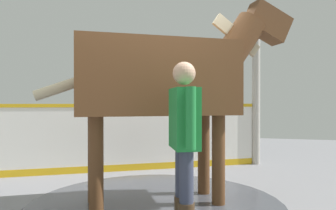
# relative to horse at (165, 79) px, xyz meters

# --- Properties ---
(ground_plane) EXTENTS (16.00, 16.00, 0.02)m
(ground_plane) POSITION_rel_horse_xyz_m (-0.22, 0.25, -1.53)
(ground_plane) COLOR gray
(wet_patch) EXTENTS (3.11, 3.11, 0.00)m
(wet_patch) POSITION_rel_horse_xyz_m (-0.06, 0.10, -1.51)
(wet_patch) COLOR #42444C
(wet_patch) RESTS_ON ground
(barrier_wall) EXTENTS (2.48, 4.24, 1.21)m
(barrier_wall) POSITION_rel_horse_xyz_m (1.66, 1.09, -0.95)
(barrier_wall) COLOR white
(barrier_wall) RESTS_ON ground
(roof_post_near) EXTENTS (0.16, 0.16, 2.80)m
(roof_post_near) POSITION_rel_horse_xyz_m (2.87, -1.10, -0.11)
(roof_post_near) COLOR #B7B2A8
(roof_post_near) RESTS_ON ground
(horse) EXTENTS (1.90, 2.92, 2.58)m
(horse) POSITION_rel_horse_xyz_m (0.00, 0.00, 0.00)
(horse) COLOR brown
(horse) RESTS_ON ground
(handler) EXTENTS (0.61, 0.39, 1.61)m
(handler) POSITION_rel_horse_xyz_m (-0.87, -0.42, -0.60)
(handler) COLOR #47331E
(handler) RESTS_ON ground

